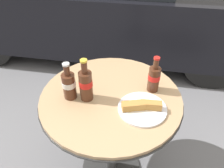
{
  "coord_description": "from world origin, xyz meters",
  "views": [
    {
      "loc": [
        0.16,
        -0.9,
        1.56
      ],
      "look_at": [
        0.0,
        0.04,
        0.79
      ],
      "focal_mm": 35.0,
      "sensor_mm": 36.0,
      "label": 1
    }
  ],
  "objects_px": {
    "cola_bottle_center": "(69,85)",
    "lunch_plate_near": "(142,108)",
    "bistro_table": "(111,116)",
    "cola_bottle_right": "(86,84)",
    "cola_bottle_left": "(154,78)"
  },
  "relations": [
    {
      "from": "cola_bottle_right",
      "to": "cola_bottle_left",
      "type": "bearing_deg",
      "value": 20.85
    },
    {
      "from": "cola_bottle_left",
      "to": "cola_bottle_center",
      "type": "distance_m",
      "value": 0.47
    },
    {
      "from": "bistro_table",
      "to": "cola_bottle_left",
      "type": "relative_size",
      "value": 3.7
    },
    {
      "from": "cola_bottle_right",
      "to": "lunch_plate_near",
      "type": "bearing_deg",
      "value": -7.37
    },
    {
      "from": "cola_bottle_center",
      "to": "lunch_plate_near",
      "type": "distance_m",
      "value": 0.4
    },
    {
      "from": "bistro_table",
      "to": "cola_bottle_center",
      "type": "bearing_deg",
      "value": -167.43
    },
    {
      "from": "cola_bottle_right",
      "to": "cola_bottle_center",
      "type": "xyz_separation_m",
      "value": [
        -0.09,
        -0.0,
        -0.01
      ]
    },
    {
      "from": "cola_bottle_center",
      "to": "lunch_plate_near",
      "type": "xyz_separation_m",
      "value": [
        0.4,
        -0.03,
        -0.07
      ]
    },
    {
      "from": "bistro_table",
      "to": "cola_bottle_center",
      "type": "distance_m",
      "value": 0.34
    },
    {
      "from": "bistro_table",
      "to": "cola_bottle_right",
      "type": "bearing_deg",
      "value": -160.64
    },
    {
      "from": "cola_bottle_right",
      "to": "cola_bottle_center",
      "type": "distance_m",
      "value": 0.09
    },
    {
      "from": "bistro_table",
      "to": "cola_bottle_left",
      "type": "distance_m",
      "value": 0.36
    },
    {
      "from": "lunch_plate_near",
      "to": "cola_bottle_center",
      "type": "bearing_deg",
      "value": 174.99
    },
    {
      "from": "cola_bottle_left",
      "to": "cola_bottle_right",
      "type": "distance_m",
      "value": 0.38
    },
    {
      "from": "cola_bottle_center",
      "to": "cola_bottle_left",
      "type": "bearing_deg",
      "value": 17.33
    }
  ]
}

